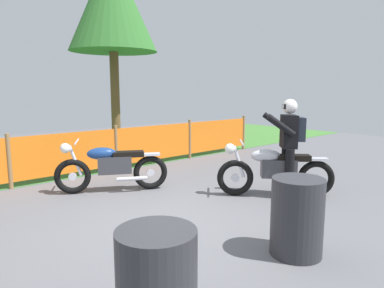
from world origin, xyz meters
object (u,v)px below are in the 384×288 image
object	(u,v)px
motorcycle_trailing	(111,167)
oil_drum	(297,217)
motorcycle_lead	(275,170)
rider_lead	(289,142)

from	to	relation	value
motorcycle_trailing	oil_drum	bearing A→B (deg)	124.36
oil_drum	motorcycle_lead	bearing A→B (deg)	41.38
motorcycle_lead	motorcycle_trailing	size ratio (longest dim) A/B	0.84
motorcycle_lead	rider_lead	bearing A→B (deg)	-179.49
motorcycle_lead	oil_drum	size ratio (longest dim) A/B	1.73
motorcycle_lead	oil_drum	bearing A→B (deg)	86.05
motorcycle_lead	oil_drum	xyz separation A→B (m)	(-1.65, -1.46, -0.03)
oil_drum	rider_lead	bearing A→B (deg)	35.73
motorcycle_lead	motorcycle_trailing	xyz separation A→B (m)	(-1.98, 2.14, -0.00)
motorcycle_lead	rider_lead	size ratio (longest dim) A/B	0.90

